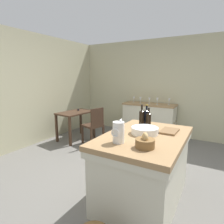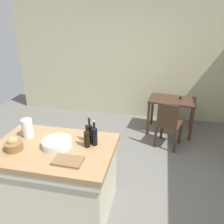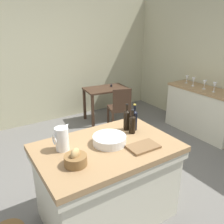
% 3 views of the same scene
% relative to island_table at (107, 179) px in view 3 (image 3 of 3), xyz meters
% --- Properties ---
extents(ground_plane, '(6.76, 6.76, 0.00)m').
position_rel_island_table_xyz_m(ground_plane, '(0.39, 0.48, -0.48)').
color(ground_plane, '#66635E').
extents(wall_back, '(5.32, 0.12, 2.60)m').
position_rel_island_table_xyz_m(wall_back, '(0.39, 3.08, 0.82)').
color(wall_back, '#B7B28E').
rests_on(wall_back, ground).
extents(island_table, '(1.42, 0.95, 0.89)m').
position_rel_island_table_xyz_m(island_table, '(0.00, 0.00, 0.00)').
color(island_table, '#99754C').
rests_on(island_table, ground).
extents(side_cabinet, '(0.52, 1.41, 0.89)m').
position_rel_island_table_xyz_m(side_cabinet, '(2.65, 0.84, -0.03)').
color(side_cabinet, '#99754C').
rests_on(side_cabinet, ground).
extents(writing_desk, '(0.96, 0.66, 0.78)m').
position_rel_island_table_xyz_m(writing_desk, '(1.43, 2.37, 0.13)').
color(writing_desk, '#3D281C').
rests_on(writing_desk, ground).
extents(wooden_chair, '(0.50, 0.50, 0.89)m').
position_rel_island_table_xyz_m(wooden_chair, '(1.37, 1.75, 0.00)').
color(wooden_chair, '#3D281C').
rests_on(wooden_chair, ground).
extents(pitcher, '(0.17, 0.13, 0.28)m').
position_rel_island_table_xyz_m(pitcher, '(-0.41, 0.16, 0.53)').
color(pitcher, white).
rests_on(pitcher, island_table).
extents(wash_bowl, '(0.34, 0.34, 0.09)m').
position_rel_island_table_xyz_m(wash_bowl, '(0.05, 0.02, 0.45)').
color(wash_bowl, white).
rests_on(wash_bowl, island_table).
extents(bread_basket, '(0.20, 0.20, 0.16)m').
position_rel_island_table_xyz_m(bread_basket, '(-0.41, -0.15, 0.47)').
color(bread_basket, brown).
rests_on(bread_basket, island_table).
extents(cutting_board, '(0.32, 0.21, 0.02)m').
position_rel_island_table_xyz_m(cutting_board, '(0.28, -0.23, 0.42)').
color(cutting_board, brown).
rests_on(cutting_board, island_table).
extents(wine_bottle_dark, '(0.07, 0.07, 0.31)m').
position_rel_island_table_xyz_m(wine_bottle_dark, '(0.46, 0.15, 0.54)').
color(wine_bottle_dark, black).
rests_on(wine_bottle_dark, island_table).
extents(wine_bottle_amber, '(0.07, 0.07, 0.32)m').
position_rel_island_table_xyz_m(wine_bottle_amber, '(0.39, 0.20, 0.54)').
color(wine_bottle_amber, black).
rests_on(wine_bottle_amber, island_table).
extents(wine_bottle_green, '(0.07, 0.07, 0.28)m').
position_rel_island_table_xyz_m(wine_bottle_green, '(0.39, 0.09, 0.53)').
color(wine_bottle_green, black).
rests_on(wine_bottle_green, island_table).
extents(wine_glass_left, '(0.07, 0.07, 0.18)m').
position_rel_island_table_xyz_m(wine_glass_left, '(2.59, 0.61, 0.53)').
color(wine_glass_left, white).
rests_on(wine_glass_left, side_cabinet).
extents(wine_glass_middle, '(0.07, 0.07, 0.17)m').
position_rel_island_table_xyz_m(wine_glass_middle, '(2.61, 0.83, 0.53)').
color(wine_glass_middle, white).
rests_on(wine_glass_middle, side_cabinet).
extents(wine_glass_right, '(0.07, 0.07, 0.17)m').
position_rel_island_table_xyz_m(wine_glass_right, '(2.61, 1.08, 0.52)').
color(wine_glass_right, white).
rests_on(wine_glass_right, side_cabinet).
extents(wine_glass_far_right, '(0.07, 0.07, 0.15)m').
position_rel_island_table_xyz_m(wine_glass_far_right, '(2.69, 1.31, 0.52)').
color(wine_glass_far_right, white).
rests_on(wine_glass_far_right, side_cabinet).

